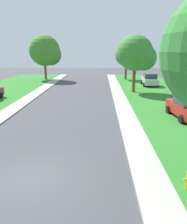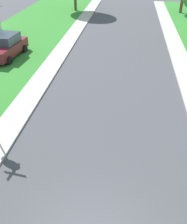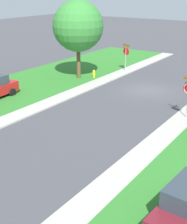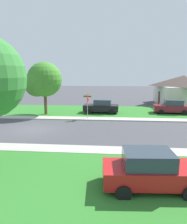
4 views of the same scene
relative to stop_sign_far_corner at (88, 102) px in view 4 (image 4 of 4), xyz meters
The scene contains 9 objects.
ground_plane 6.80m from the stop_sign_far_corner, 42.83° to the right, with size 120.00×120.00×0.00m, color #424247.
sidewalk_west 7.78m from the stop_sign_far_corner, 89.33° to the left, with size 1.40×56.00×0.10m, color #ADA89E.
lawn_west 9.05m from the stop_sign_far_corner, 121.38° to the left, with size 8.00×56.00×0.08m, color #2D7528.
stop_sign_far_corner is the anchor object (origin of this frame).
car_red_kerbside_mid 14.53m from the stop_sign_far_corner, 17.50° to the left, with size 2.25×4.41×1.76m.
car_black_near_corner 3.71m from the stop_sign_far_corner, 157.84° to the left, with size 2.24×4.40×1.76m.
car_maroon_driveway_right 10.78m from the stop_sign_far_corner, 110.47° to the left, with size 2.28×4.42×1.76m.
tree_sidewalk_near 6.08m from the stop_sign_far_corner, 105.78° to the right, with size 4.38×4.07×6.28m.
house_left_setback 17.93m from the stop_sign_far_corner, 129.99° to the left, with size 9.24×8.08×4.60m.
Camera 4 is at (17.79, 7.03, 5.12)m, focal length 33.71 mm.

